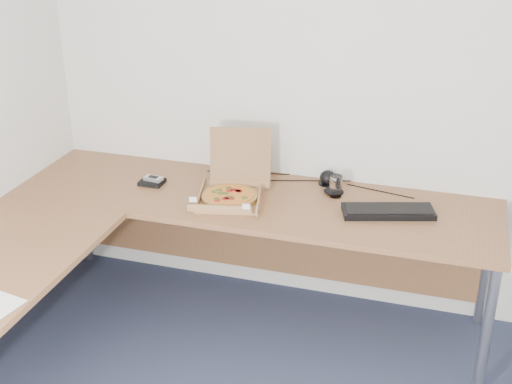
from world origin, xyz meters
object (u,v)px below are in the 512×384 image
(desk, at_px, (162,231))
(keyboard, at_px, (388,211))
(drinking_glass, at_px, (336,186))
(pizza_box, at_px, (231,192))
(wallet, at_px, (152,182))

(desk, bearing_deg, keyboard, 23.20)
(drinking_glass, bearing_deg, pizza_box, -159.39)
(desk, relative_size, pizza_box, 6.74)
(drinking_glass, bearing_deg, desk, -142.22)
(pizza_box, bearing_deg, desk, -133.40)
(keyboard, bearing_deg, wallet, 163.30)
(drinking_glass, height_order, keyboard, drinking_glass)
(drinking_glass, xyz_separation_m, keyboard, (0.29, -0.13, -0.04))
(pizza_box, xyz_separation_m, keyboard, (0.79, 0.06, -0.02))
(desk, xyz_separation_m, drinking_glass, (0.73, 0.56, 0.09))
(pizza_box, distance_m, drinking_glass, 0.54)
(pizza_box, height_order, drinking_glass, pizza_box)
(wallet, bearing_deg, desk, -59.41)
(desk, relative_size, wallet, 19.95)
(pizza_box, bearing_deg, keyboard, -8.41)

